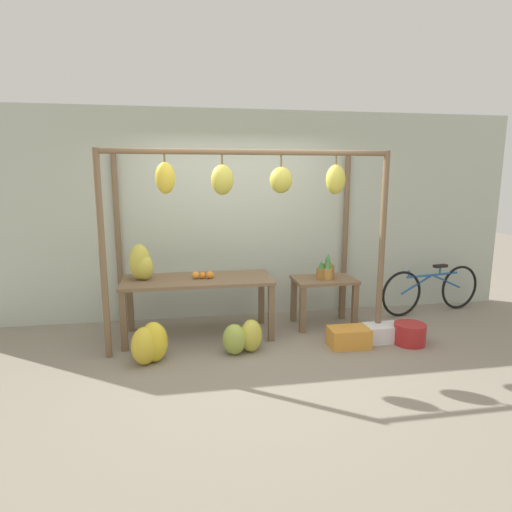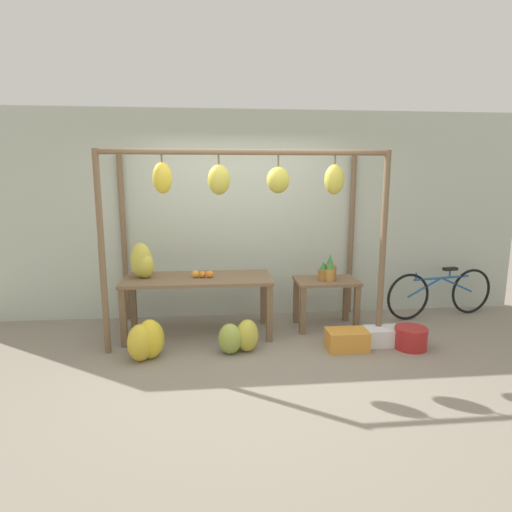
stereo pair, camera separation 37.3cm
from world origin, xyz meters
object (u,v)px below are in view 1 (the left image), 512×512
Objects in this scene: blue_bucket at (410,334)px; orange_pile at (204,275)px; banana_pile_on_table at (142,265)px; parked_bicycle at (432,289)px; banana_pile_ground_right at (243,337)px; fruit_crate_white at (349,337)px; banana_pile_ground_left at (151,344)px; fruit_crate_purple at (382,333)px; pineapple_cluster at (327,269)px.

orange_pile is at bearing 164.22° from blue_bucket.
banana_pile_on_table reaches higher than parked_bicycle.
fruit_crate_white is (1.22, -0.04, -0.07)m from banana_pile_ground_right.
banana_pile_ground_left reaches higher than blue_bucket.
fruit_crate_white is at bearing -168.46° from fruit_crate_purple.
parked_bicycle is at bearing 9.68° from pineapple_cluster.
banana_pile_ground_left reaches higher than banana_pile_ground_right.
orange_pile is 0.91m from banana_pile_ground_right.
fruit_crate_white is 0.27× the size of parked_bicycle.
pineapple_cluster is 2.36m from banana_pile_ground_left.
pineapple_cluster reaches higher than banana_pile_ground_left.
orange_pile reaches higher than blue_bucket.
banana_pile_ground_left is at bearing -165.26° from parked_bicycle.
banana_pile_on_table is 0.75m from orange_pile.
orange_pile is at bearing -6.23° from banana_pile_on_table.
banana_pile_on_table is 0.26× the size of parked_bicycle.
banana_pile_ground_left is at bearing 179.40° from blue_bucket.
parked_bicycle reaches higher than fruit_crate_purple.
blue_bucket is 0.89× the size of fruit_crate_purple.
orange_pile is at bearing 46.12° from banana_pile_ground_left.
blue_bucket is at bearing -3.35° from fruit_crate_white.
parked_bicycle reaches higher than blue_bucket.
pineapple_cluster reaches higher than fruit_crate_white.
blue_bucket is (2.94, -0.03, -0.07)m from banana_pile_ground_left.
orange_pile is 1.57m from pineapple_cluster.
banana_pile_on_table is 2.30m from pineapple_cluster.
parked_bicycle is 4.06× the size of fruit_crate_purple.
blue_bucket reaches higher than fruit_crate_purple.
fruit_crate_white is at bearing -87.17° from pineapple_cluster.
parked_bicycle is at bearing 14.74° from banana_pile_ground_left.
fruit_crate_purple is (0.50, -0.62, -0.66)m from pineapple_cluster.
fruit_crate_purple is (-1.18, -0.91, -0.24)m from parked_bicycle.
banana_pile_on_table is 1.01m from banana_pile_ground_left.
banana_pile_ground_left reaches higher than fruit_crate_white.
orange_pile is 0.50× the size of banana_pile_ground_right.
fruit_crate_white is (2.33, -0.70, -0.79)m from banana_pile_on_table.
fruit_crate_purple is at bearing 2.28° from banana_pile_ground_left.
fruit_crate_purple is at bearing -142.51° from parked_bicycle.
fruit_crate_purple is (1.68, 0.06, -0.08)m from banana_pile_ground_right.
orange_pile is at bearing 123.44° from banana_pile_ground_right.
fruit_crate_purple is at bearing -51.36° from pineapple_cluster.
banana_pile_on_table is 1.17× the size of blue_bucket.
banana_pile_ground_left is at bearing -80.00° from banana_pile_on_table.
blue_bucket is (2.34, -0.66, -0.65)m from orange_pile.
banana_pile_ground_right is at bearing -56.56° from orange_pile.
pineapple_cluster is 1.48m from banana_pile_ground_right.
banana_pile_on_table is at bearing 166.43° from blue_bucket.
orange_pile is 1.84m from fruit_crate_white.
banana_pile_ground_right is 1.45× the size of blue_bucket.
banana_pile_on_table is 1.48m from banana_pile_ground_right.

